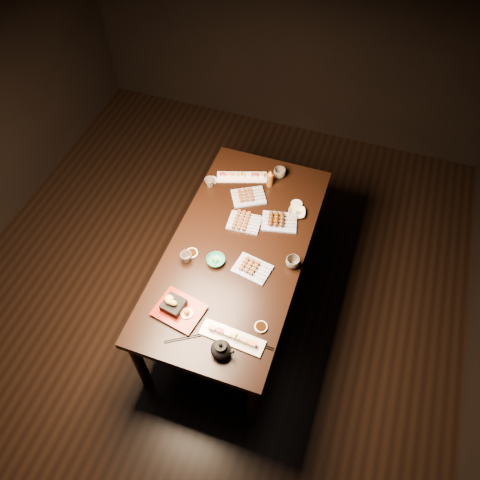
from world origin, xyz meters
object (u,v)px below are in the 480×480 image
yakitori_plate_center (244,221)px  teacup_far_right (280,173)px  yakitori_plate_left (249,195)px  teapot (221,348)px  teacup_near_left (186,257)px  dining_table (238,277)px  sushi_platter_near (232,336)px  teacup_mid_right (293,262)px  teacup_far_left (210,182)px  sushi_platter_far (242,176)px  tempura_tray (179,307)px  condiment_bottle (270,178)px  edamame_bowl_green (216,260)px  edamame_bowl_cream (297,213)px  yakitori_plate_right (252,267)px

yakitori_plate_center → teacup_far_right: bearing=74.8°
yakitori_plate_left → teapot: size_ratio=1.68×
yakitori_plate_center → teapot: teapot is taller
teacup_near_left → teapot: teapot is taller
dining_table → teacup_far_right: size_ratio=19.44×
sushi_platter_near → yakitori_plate_left: (-0.26, 1.09, 0.01)m
yakitori_plate_left → teacup_mid_right: 0.66m
teacup_mid_right → teapot: (-0.23, -0.72, 0.02)m
teacup_far_right → teacup_mid_right: bearing=-67.9°
teacup_mid_right → teacup_far_left: bearing=147.5°
sushi_platter_near → sushi_platter_far: sushi_platter_near is taller
tempura_tray → teacup_near_left: size_ratio=3.74×
tempura_tray → yakitori_plate_left: bearing=94.8°
yakitori_plate_center → condiment_bottle: 0.42m
edamame_bowl_green → tempura_tray: size_ratio=0.44×
yakitori_plate_center → sushi_platter_near: bearing=-79.7°
sushi_platter_far → edamame_bowl_cream: 0.53m
yakitori_plate_center → teacup_mid_right: 0.47m
teacup_mid_right → teacup_far_left: size_ratio=1.25×
sushi_platter_far → yakitori_plate_right: size_ratio=1.62×
yakitori_plate_left → edamame_bowl_cream: size_ratio=1.98×
teacup_far_left → condiment_bottle: condiment_bottle is taller
dining_table → sushi_platter_far: size_ratio=4.77×
sushi_platter_far → tempura_tray: bearing=72.0°
teacup_far_right → condiment_bottle: size_ratio=0.62×
teacup_far_right → yakitori_plate_center: bearing=-101.5°
teacup_near_left → tempura_tray: bearing=-73.8°
tempura_tray → teacup_mid_right: 0.79m
edamame_bowl_cream → tempura_tray: bearing=-115.9°
yakitori_plate_left → teacup_mid_right: bearing=-75.2°
sushi_platter_near → yakitori_plate_center: yakitori_plate_center is taller
yakitori_plate_left → condiment_bottle: bearing=27.7°
teapot → sushi_platter_near: bearing=73.0°
dining_table → teacup_near_left: (-0.28, -0.21, 0.41)m
edamame_bowl_green → teacup_mid_right: (0.48, 0.14, 0.02)m
sushi_platter_far → condiment_bottle: bearing=160.3°
teacup_far_right → tempura_tray: bearing=-101.2°
teacup_mid_right → teacup_far_left: 0.92m
teacup_far_right → teapot: teapot is taller
sushi_platter_near → yakitori_plate_left: 1.12m
teacup_mid_right → edamame_bowl_cream: bearing=101.2°
sushi_platter_near → tempura_tray: size_ratio=1.38×
sushi_platter_near → sushi_platter_far: (-0.37, 1.26, -0.00)m
tempura_tray → teapot: (0.33, -0.17, 0.01)m
tempura_tray → yakitori_plate_right: bearing=63.9°
teacup_far_right → dining_table: bearing=-96.3°
yakitori_plate_center → condiment_bottle: condiment_bottle is taller
teacup_near_left → teacup_far_left: 0.69m
teacup_far_left → sushi_platter_near: bearing=-62.7°
sushi_platter_near → sushi_platter_far: bearing=110.4°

